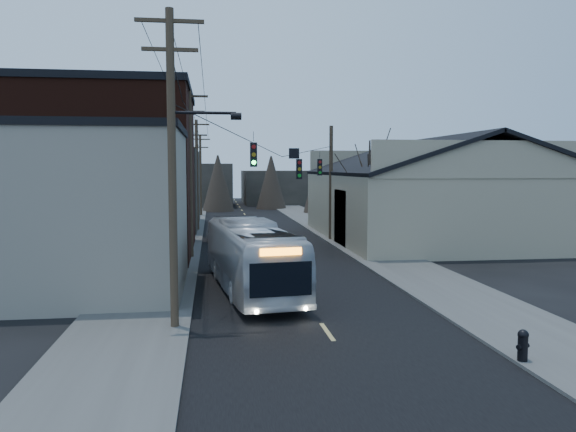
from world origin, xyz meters
The scene contains 15 objects.
ground centered at (0.00, 0.00, 0.00)m, with size 160.00×160.00×0.00m, color black.
road_surface centered at (0.00, 30.00, 0.01)m, with size 9.00×110.00×0.02m, color black.
sidewalk_left centered at (-6.50, 30.00, 0.06)m, with size 4.00×110.00×0.12m, color #474744.
sidewalk_right centered at (6.50, 30.00, 0.06)m, with size 4.00×110.00×0.12m, color #474744.
building_clapboard centered at (-9.00, 9.00, 3.50)m, with size 8.00×8.00×7.00m, color gray.
building_brick centered at (-10.00, 20.00, 5.00)m, with size 10.00×12.00×10.00m, color black.
building_left_far centered at (-9.50, 36.00, 3.50)m, with size 9.00×14.00×7.00m, color #2D2924.
warehouse centered at (13.00, 25.00, 2.70)m, with size 16.16×20.60×7.73m.
building_far_left centered at (-6.00, 65.00, 3.00)m, with size 10.00×12.00×6.00m, color #2D2924.
building_far_right centered at (7.00, 70.00, 2.50)m, with size 12.00×14.00×5.00m, color #2D2924.
bare_tree centered at (6.50, 20.00, 3.60)m, with size 0.40×0.40×7.20m, color black.
utility_lines centered at (-3.11, 24.14, 4.95)m, with size 11.24×45.28×10.50m.
bus centered at (-2.04, 8.55, 1.52)m, with size 2.55×10.91×3.04m, color #B8BDC5.
parked_car centered at (-3.00, 26.84, 0.77)m, with size 1.63×4.66×1.54m, color #96999D.
fire_hydrant centered at (4.70, -1.72, 0.59)m, with size 0.42×0.30×0.87m.
Camera 1 is at (-3.70, -15.74, 5.40)m, focal length 35.00 mm.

